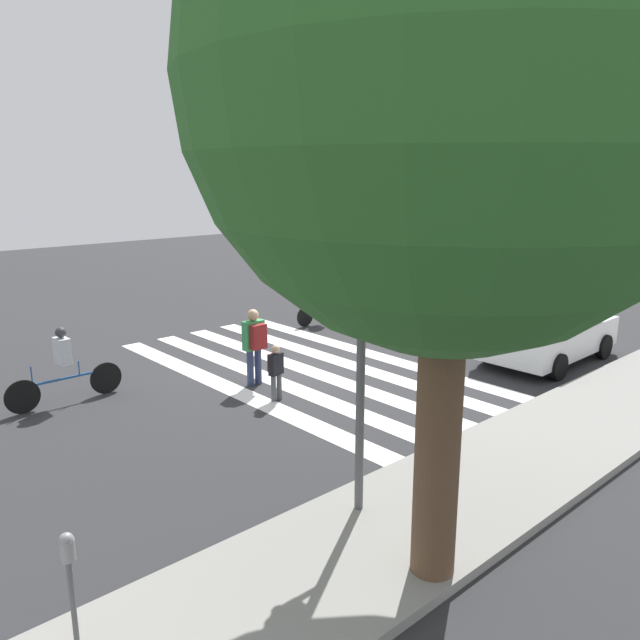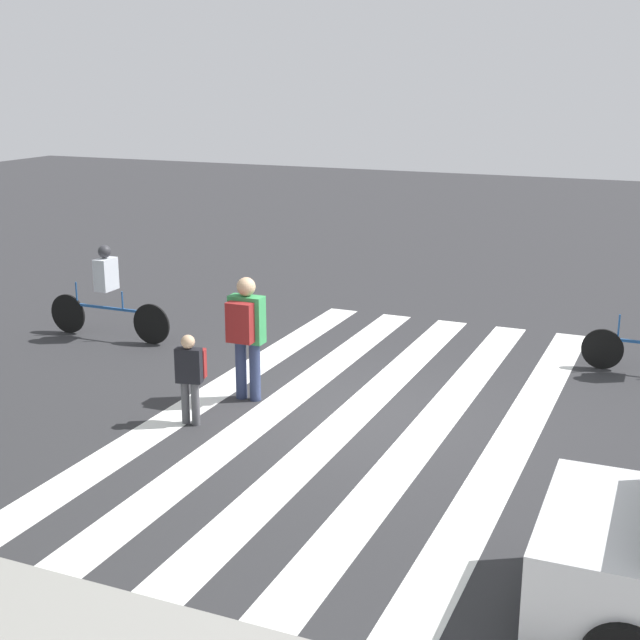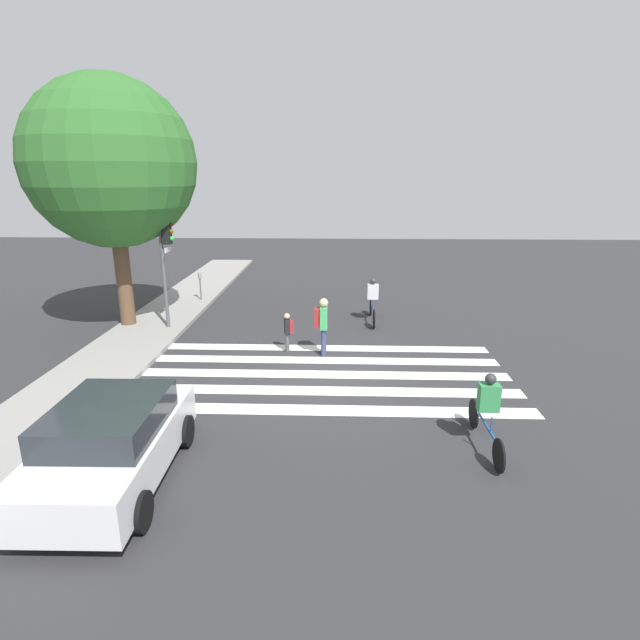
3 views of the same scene
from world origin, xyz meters
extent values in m
plane|color=#2D2D30|center=(0.00, 0.00, 0.00)|extent=(60.00, 60.00, 0.00)
cube|color=gray|center=(0.00, 6.25, 0.07)|extent=(36.00, 2.50, 0.14)
cube|color=white|center=(-2.16, 0.00, 0.00)|extent=(0.54, 10.00, 0.01)
cube|color=white|center=(-1.08, 0.00, 0.00)|extent=(0.54, 10.00, 0.01)
cube|color=white|center=(0.00, 0.00, 0.00)|extent=(0.54, 10.00, 0.01)
cube|color=white|center=(1.08, 0.00, 0.00)|extent=(0.54, 10.00, 0.01)
cube|color=white|center=(2.16, 0.00, 0.00)|extent=(0.54, 10.00, 0.01)
cylinder|color=#515456|center=(3.82, 5.60, 2.04)|extent=(0.12, 0.12, 4.07)
cube|color=black|center=(3.82, 5.39, 3.45)|extent=(0.32, 0.26, 0.84)
cube|color=silver|center=(3.82, 5.39, 2.85)|extent=(0.60, 0.02, 0.16)
sphere|color=#590F0F|center=(3.82, 5.23, 3.68)|extent=(0.15, 0.15, 0.15)
sphere|color=#59470F|center=(3.82, 5.23, 3.45)|extent=(0.15, 0.15, 0.15)
sphere|color=#26D83F|center=(3.82, 5.23, 3.22)|extent=(0.15, 0.15, 0.15)
cylinder|color=#515456|center=(7.75, 5.49, 0.53)|extent=(0.06, 0.06, 1.06)
cylinder|color=gray|center=(7.75, 5.49, 1.17)|extent=(0.15, 0.15, 0.22)
sphere|color=gray|center=(7.75, 5.49, 1.28)|extent=(0.14, 0.14, 0.14)
cylinder|color=brown|center=(4.17, 7.15, 1.78)|extent=(0.52, 0.52, 3.56)
sphere|color=#2D6628|center=(4.17, 7.15, 5.63)|extent=(5.52, 5.52, 5.52)
cylinder|color=navy|center=(1.47, 0.09, 0.42)|extent=(0.16, 0.16, 0.84)
cylinder|color=navy|center=(1.69, 0.09, 0.42)|extent=(0.16, 0.16, 0.84)
cube|color=#338C4C|center=(1.58, 0.09, 1.17)|extent=(0.49, 0.23, 0.66)
sphere|color=tan|center=(1.58, 0.09, 1.63)|extent=(0.26, 0.26, 0.26)
cube|color=maroon|center=(1.59, 0.28, 1.17)|extent=(0.37, 0.18, 0.56)
cylinder|color=#4C4C51|center=(1.76, 1.22, 0.29)|extent=(0.11, 0.11, 0.58)
cylinder|color=#4C4C51|center=(1.91, 1.22, 0.29)|extent=(0.11, 0.11, 0.58)
cube|color=black|center=(1.84, 1.22, 0.81)|extent=(0.36, 0.22, 0.46)
sphere|color=tan|center=(1.84, 1.22, 1.13)|extent=(0.18, 0.18, 0.18)
cube|color=maroon|center=(1.81, 1.08, 0.81)|extent=(0.27, 0.17, 0.38)
cylinder|color=black|center=(6.06, -1.61, 0.35)|extent=(0.70, 0.04, 0.70)
cylinder|color=black|center=(4.33, -1.62, 0.35)|extent=(0.70, 0.04, 0.70)
cube|color=#1E4C8C|center=(5.19, -1.62, 0.54)|extent=(1.47, 0.04, 0.04)
cylinder|color=#1E4C8C|center=(4.89, -1.62, 0.70)|extent=(0.03, 0.03, 0.32)
cylinder|color=#1E4C8C|center=(5.84, -1.61, 0.74)|extent=(0.03, 0.03, 0.40)
cube|color=silver|center=(5.19, -1.62, 1.14)|extent=(0.24, 0.40, 0.55)
sphere|color=#333338|center=(5.19, -1.62, 1.53)|extent=(0.22, 0.22, 0.22)
cylinder|color=black|center=(-2.83, -3.27, 0.32)|extent=(0.64, 0.05, 0.64)
cylinder|color=black|center=(-4.52, -3.30, 0.32)|extent=(0.64, 0.05, 0.64)
cube|color=#1E4C8C|center=(-3.67, -3.29, 0.49)|extent=(1.43, 0.06, 0.04)
cylinder|color=#1E4C8C|center=(-3.97, -3.29, 0.65)|extent=(0.03, 0.03, 0.32)
cylinder|color=#1E4C8C|center=(-3.04, -3.28, 0.69)|extent=(0.03, 0.03, 0.40)
cube|color=#338C4C|center=(-3.67, -3.29, 1.09)|extent=(0.25, 0.40, 0.55)
sphere|color=#333338|center=(-3.67, -3.29, 1.48)|extent=(0.22, 0.22, 0.22)
cube|color=silver|center=(-5.08, 3.61, 0.63)|extent=(4.05, 1.94, 0.74)
cube|color=#23282D|center=(-5.08, 3.61, 1.26)|extent=(2.24, 1.76, 0.51)
cylinder|color=black|center=(-3.85, 4.55, 0.32)|extent=(0.64, 0.21, 0.64)
cylinder|color=black|center=(-3.82, 2.72, 0.32)|extent=(0.64, 0.21, 0.64)
cylinder|color=black|center=(-6.34, 4.51, 0.32)|extent=(0.64, 0.21, 0.64)
cylinder|color=black|center=(-6.31, 2.67, 0.32)|extent=(0.64, 0.21, 0.64)
camera|label=1|loc=(9.52, 11.09, 4.75)|focal=35.00mm
camera|label=2|loc=(-4.02, 10.54, 4.43)|focal=50.00mm
camera|label=3|loc=(-12.69, -0.30, 5.28)|focal=28.00mm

